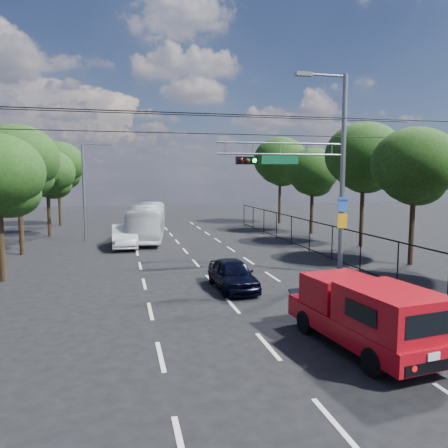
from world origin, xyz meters
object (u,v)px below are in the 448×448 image
object	(u,v)px
signal_mast	(320,166)
navy_hatchback	(233,274)
white_bus	(147,222)
red_pickup	(364,313)
white_van	(125,236)

from	to	relation	value
signal_mast	navy_hatchback	world-z (taller)	signal_mast
signal_mast	white_bus	distance (m)	16.08
signal_mast	red_pickup	size ratio (longest dim) A/B	1.77
white_van	red_pickup	bearing A→B (deg)	-72.75
red_pickup	navy_hatchback	distance (m)	7.30
signal_mast	white_van	world-z (taller)	signal_mast
signal_mast	white_bus	bearing A→B (deg)	117.84
white_bus	navy_hatchback	bearing A→B (deg)	-73.14
signal_mast	red_pickup	bearing A→B (deg)	-107.55
navy_hatchback	white_bus	distance (m)	15.77
white_van	navy_hatchback	bearing A→B (deg)	-71.15
signal_mast	white_bus	size ratio (longest dim) A/B	0.99
signal_mast	white_bus	world-z (taller)	signal_mast
white_bus	white_van	world-z (taller)	white_bus
red_pickup	white_van	distance (m)	20.13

